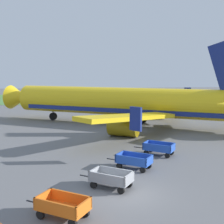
{
  "coord_description": "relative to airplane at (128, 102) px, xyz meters",
  "views": [
    {
      "loc": [
        -2.73,
        -16.57,
        7.18
      ],
      "look_at": [
        0.97,
        14.94,
        2.8
      ],
      "focal_mm": 47.89,
      "sensor_mm": 36.0,
      "label": 1
    }
  ],
  "objects": [
    {
      "name": "airplane",
      "position": [
        0.0,
        0.0,
        0.0
      ],
      "size": [
        34.68,
        28.75,
        11.34
      ],
      "color": "yellow",
      "rests_on": "ground"
    },
    {
      "name": "baggage_cart_second_in_row",
      "position": [
        -7.39,
        -24.58,
        -2.45
      ],
      "size": [
        3.38,
        2.55,
        1.07
      ],
      "color": "orange",
      "rests_on": "ground"
    },
    {
      "name": "grass_strip",
      "position": [
        -3.87,
        40.09,
        -3.02
      ],
      "size": [
        220.0,
        28.0,
        0.06
      ],
      "primitive_type": "cube",
      "color": "#518442",
      "rests_on": "ground"
    },
    {
      "name": "baggage_cart_far_end",
      "position": [
        0.3,
        -14.31,
        -2.45
      ],
      "size": [
        3.35,
        2.61,
        1.07
      ],
      "color": "#234CB2",
      "rests_on": "ground"
    },
    {
      "name": "ground_plane",
      "position": [
        -3.87,
        -22.04,
        -3.05
      ],
      "size": [
        220.0,
        220.0,
        0.0
      ],
      "primitive_type": "plane",
      "color": "slate"
    },
    {
      "name": "baggage_cart_third_in_row",
      "position": [
        -4.59,
        -21.06,
        -2.45
      ],
      "size": [
        3.36,
        2.6,
        1.07
      ],
      "color": "gray",
      "rests_on": "ground"
    },
    {
      "name": "baggage_cart_fourth_in_row",
      "position": [
        -2.5,
        -17.61,
        -2.45
      ],
      "size": [
        3.33,
        2.65,
        1.07
      ],
      "color": "#234CB2",
      "rests_on": "ground"
    }
  ]
}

